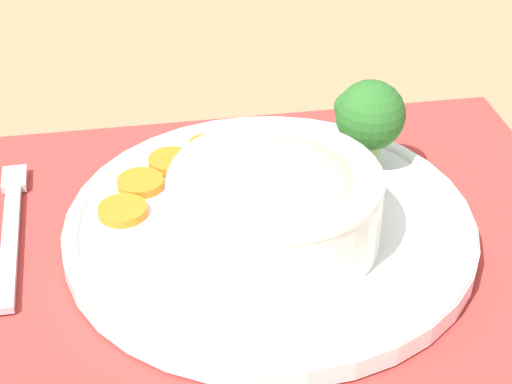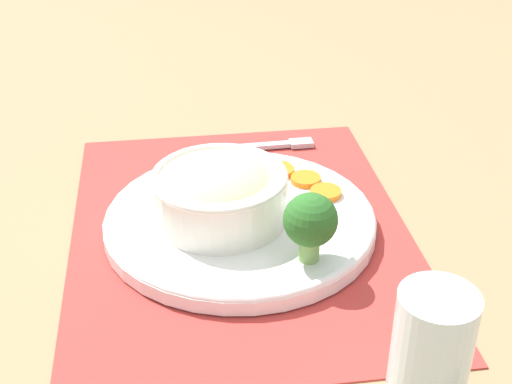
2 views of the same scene
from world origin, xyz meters
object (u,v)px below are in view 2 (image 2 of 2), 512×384
at_px(broccoli_floret, 311,221).
at_px(fork, 262,146).
at_px(bowl, 220,191).
at_px(water_glass, 428,369).

distance_m(broccoli_floret, fork, 0.29).
distance_m(bowl, water_glass, 0.33).
relative_size(water_glass, fork, 0.71).
bearing_deg(fork, bowl, -23.06).
bearing_deg(water_glass, fork, -171.61).
bearing_deg(water_glass, broccoli_floret, -164.39).
bearing_deg(bowl, fork, 160.05).
distance_m(bowl, broccoli_floret, 0.13).
relative_size(bowl, fork, 0.84).
xyz_separation_m(broccoli_floret, water_glass, (0.21, 0.06, -0.01)).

